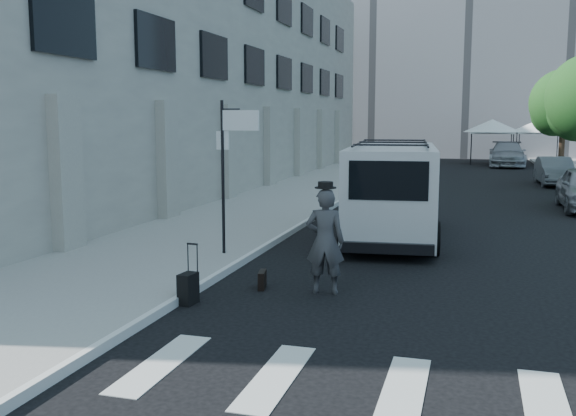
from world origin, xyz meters
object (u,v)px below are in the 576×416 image
Objects in this scene: briefcase at (262,280)px; cargo_van at (392,191)px; parked_car_b at (555,171)px; businessman at (325,241)px; suitcase at (188,288)px; parked_car_c at (507,154)px.

briefcase is 6.39m from cargo_van.
briefcase is 0.06× the size of cargo_van.
parked_car_b reaches higher than briefcase.
parked_car_b is (7.61, 22.39, 0.52)m from briefcase.
businessman reaches higher than suitcase.
cargo_van is 29.16m from parked_car_c.
briefcase is at bearing -6.37° from businessman.
cargo_van reaches higher than businessman.
briefcase is 0.41× the size of suitcase.
cargo_van is at bearing -101.79° from businessman.
parked_car_b is at bearing -81.19° from parked_car_c.
briefcase is at bearing -111.11° from cargo_van.
cargo_van reaches higher than parked_car_c.
suitcase reaches higher than briefcase.
suitcase is 36.90m from parked_car_c.
briefcase is (-1.23, -0.02, -0.82)m from businessman.
parked_car_c is at bearing 68.75° from briefcase.
suitcase is at bearing -114.86° from cargo_van.
parked_car_c is (5.92, 34.90, 0.67)m from briefcase.
businessman is at bearing -10.70° from briefcase.
cargo_van reaches higher than suitcase.
cargo_van is at bearing -112.53° from parked_car_b.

